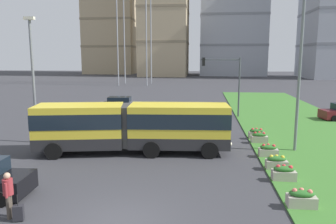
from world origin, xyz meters
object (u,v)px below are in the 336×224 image
rolling_suitcase (18,213)px  flower_planter_4 (259,137)px  flower_planter_0 (302,198)px  flower_planter_1 (284,173)px  apartment_tower_west (112,9)px  streetlight_median (300,66)px  flower_planter_2 (277,162)px  flower_planter_3 (268,150)px  car_grey_wagon (121,104)px  streetlight_left (33,75)px  apartment_tower_centre (233,18)px  flower_planter_5 (257,133)px  traffic_light_far_right (226,76)px  pedestrian_crossing (8,192)px  articulated_bus (133,126)px

rolling_suitcase → flower_planter_4: bearing=49.1°
flower_planter_0 → flower_planter_1: bearing=90.0°
apartment_tower_west → streetlight_median: bearing=-68.7°
apartment_tower_west → flower_planter_4: bearing=-69.3°
flower_planter_2 → apartment_tower_west: (-36.82, 102.94, 22.47)m
flower_planter_3 → car_grey_wagon: bearing=129.3°
flower_planter_1 → streetlight_left: bearing=159.4°
apartment_tower_centre → flower_planter_1: bearing=-93.1°
car_grey_wagon → flower_planter_2: 22.09m
streetlight_left → apartment_tower_centre: size_ratio=0.23×
flower_planter_5 → traffic_light_far_right: size_ratio=0.19×
streetlight_left → apartment_tower_west: 102.74m
rolling_suitcase → streetlight_median: size_ratio=0.10×
pedestrian_crossing → articulated_bus: bearing=72.6°
car_grey_wagon → streetlight_median: size_ratio=0.46×
flower_planter_2 → traffic_light_far_right: size_ratio=0.19×
flower_planter_0 → apartment_tower_west: size_ratio=0.02×
pedestrian_crossing → apartment_tower_centre: bearing=80.9°
flower_planter_0 → streetlight_median: 9.73m
car_grey_wagon → flower_planter_1: 23.42m
flower_planter_3 → flower_planter_5: 4.43m
rolling_suitcase → traffic_light_far_right: (8.79, 22.12, 3.71)m
flower_planter_2 → traffic_light_far_right: traffic_light_far_right is taller
flower_planter_4 → apartment_tower_west: bearing=110.7°
apartment_tower_centre → car_grey_wagon: bearing=-103.4°
flower_planter_3 → apartment_tower_centre: 93.95m
flower_planter_0 → streetlight_median: bearing=76.9°
car_grey_wagon → streetlight_median: streetlight_median is taller
flower_planter_4 → rolling_suitcase: bearing=-130.9°
traffic_light_far_right → streetlight_left: bearing=-140.2°
car_grey_wagon → flower_planter_1: (12.86, -19.57, -0.33)m
traffic_light_far_right → apartment_tower_centre: size_ratio=0.16×
articulated_bus → pedestrian_crossing: size_ratio=6.92×
streetlight_left → apartment_tower_west: (-21.50, 98.80, 18.22)m
apartment_tower_centre → streetlight_left: bearing=-102.9°
streetlight_median → rolling_suitcase: bearing=-140.1°
articulated_bus → apartment_tower_centre: apartment_tower_centre is taller
pedestrian_crossing → apartment_tower_west: bearing=103.3°
pedestrian_crossing → traffic_light_far_right: size_ratio=0.30×
apartment_tower_west → articulated_bus: bearing=-74.1°
flower_planter_3 → streetlight_median: (1.90, 1.47, 4.88)m
flower_planter_0 → streetlight_median: size_ratio=0.11×
pedestrian_crossing → streetlight_left: (-4.41, 10.56, 3.68)m
articulated_bus → pedestrian_crossing: 9.26m
pedestrian_crossing → flower_planter_0: size_ratio=1.58×
streetlight_median → apartment_tower_centre: size_ratio=0.27×
apartment_tower_west → apartment_tower_centre: apartment_tower_west is taller
traffic_light_far_right → flower_planter_5: bearing=-79.3°
flower_planter_5 → streetlight_left: size_ratio=0.13×
flower_planter_0 → flower_planter_4: bearing=90.0°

